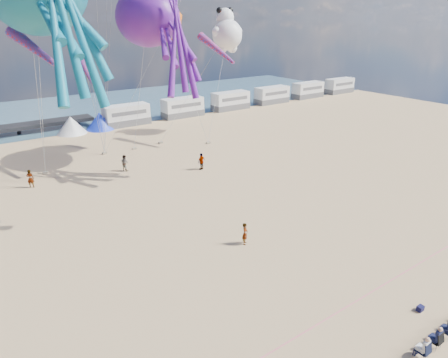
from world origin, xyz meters
The scene contains 28 objects.
ground centered at (0.00, 0.00, 0.00)m, with size 120.00×120.00×0.00m, color tan.
water centered at (0.00, 55.00, 0.02)m, with size 120.00×120.00×0.00m, color #3A5C70.
motorhome_0 centered at (6.00, 40.00, 1.50)m, with size 6.60×2.50×3.00m, color silver.
motorhome_1 centered at (15.50, 40.00, 1.50)m, with size 6.60×2.50×3.00m, color silver.
motorhome_2 centered at (25.00, 40.00, 1.50)m, with size 6.60×2.50×3.00m, color silver.
motorhome_3 centered at (34.50, 40.00, 1.50)m, with size 6.60×2.50×3.00m, color silver.
motorhome_4 centered at (44.00, 40.00, 1.50)m, with size 6.60×2.50×3.00m, color silver.
motorhome_5 centered at (53.50, 40.00, 1.50)m, with size 6.60×2.50×3.00m, color silver.
tent_white centered at (-2.00, 40.00, 1.20)m, with size 4.00×4.00×2.40m, color white.
tent_blue centered at (2.00, 40.00, 1.20)m, with size 4.00×4.00×2.40m, color #1933CC.
spectator_row centered at (2.10, -9.29, 0.65)m, with size 6.10×0.90×1.30m, color black, non-canonical shape.
cooler_navy centered at (2.96, -7.48, 0.15)m, with size 0.38×0.28×0.30m, color #121239.
rope_line centered at (0.00, -5.00, 0.02)m, with size 0.03×0.03×34.00m, color #F2338C.
standing_person centered at (-0.50, 3.48, 0.81)m, with size 0.59×0.39×1.61m, color tan.
beachgoer_1 centered at (-1.68, 22.13, 0.85)m, with size 0.83×0.54×1.69m, color #7F6659.
beachgoer_3 centered at (4.99, 17.81, 0.89)m, with size 1.15×0.66×1.78m, color #7F6659.
beachgoer_5 centered at (-10.57, 23.00, 0.88)m, with size 1.63×0.52×1.75m, color #7F6659.
sandbag_a centered at (-8.66, 26.00, 0.11)m, with size 0.50×0.35×0.22m, color gray.
sandbag_b centered at (2.02, 28.34, 0.11)m, with size 0.50×0.35×0.22m, color gray.
sandbag_c centered at (10.63, 25.18, 0.11)m, with size 0.50×0.35×0.22m, color gray.
sandbag_d centered at (5.77, 28.74, 0.11)m, with size 0.50×0.35×0.22m, color gray.
sandbag_e centered at (-1.52, 28.66, 0.11)m, with size 0.50×0.35×0.22m, color gray.
kite_octopus_purple centered at (2.60, 23.52, 14.82)m, with size 4.63×10.80×12.34m, color #61198C, non-canonical shape.
kite_panda centered at (15.96, 28.48, 12.75)m, with size 4.65×4.38×6.57m, color white, non-canonical shape.
kite_teddy_orange centered at (5.88, 26.03, 14.51)m, with size 4.27×4.02×6.03m, color #FF5E0C, non-canonical shape.
windsock_left centered at (-8.89, 20.49, 12.56)m, with size 1.10×6.49×6.49m, color red, non-canonical shape.
windsock_mid centered at (11.89, 24.97, 11.37)m, with size 1.00×6.35×6.35m, color red, non-canonical shape.
windsock_right centered at (-4.08, 23.55, 10.45)m, with size 0.90×5.17×5.17m, color red, non-canonical shape.
Camera 1 is at (-15.78, -15.50, 14.74)m, focal length 32.00 mm.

